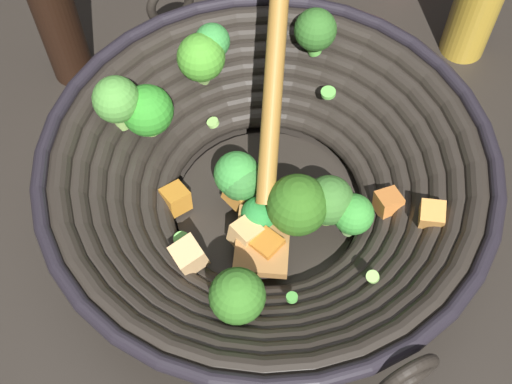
# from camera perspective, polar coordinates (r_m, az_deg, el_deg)

# --- Properties ---
(ground_plane) EXTENTS (4.00, 4.00, 0.00)m
(ground_plane) POSITION_cam_1_polar(r_m,az_deg,el_deg) (0.67, 0.92, -1.57)
(ground_plane) COLOR #28231E
(wok) EXTENTS (0.46, 0.43, 0.23)m
(wok) POSITION_cam_1_polar(r_m,az_deg,el_deg) (0.62, 0.89, 1.50)
(wok) COLOR black
(wok) RESTS_ON ground
(soy_sauce_bottle) EXTENTS (0.05, 0.05, 0.19)m
(soy_sauce_bottle) POSITION_cam_1_polar(r_m,az_deg,el_deg) (0.76, -16.82, 13.88)
(soy_sauce_bottle) COLOR black
(soy_sauce_bottle) RESTS_ON ground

